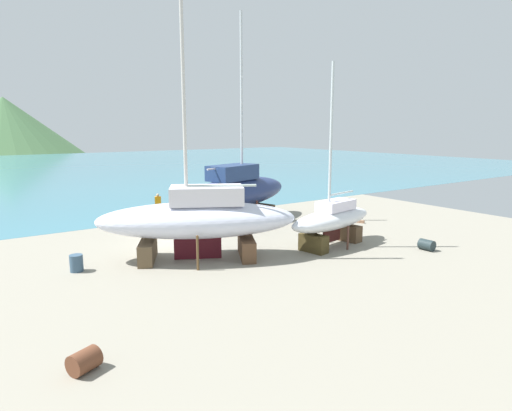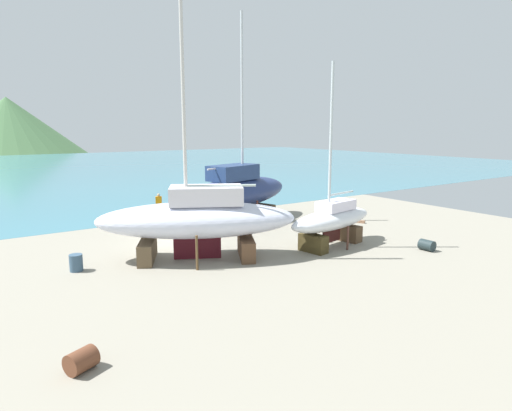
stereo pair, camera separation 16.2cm
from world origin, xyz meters
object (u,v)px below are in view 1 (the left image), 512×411
at_px(worker, 158,205).
at_px(barrel_ochre, 84,361).
at_px(sailboat_large_starboard, 237,191).
at_px(barrel_tipped_right, 427,245).
at_px(barrel_tipped_center, 161,226).
at_px(barrel_blue_faded, 76,263).
at_px(sailboat_small_center, 198,219).
at_px(sailboat_mid_port, 332,219).

relative_size(worker, barrel_ochre, 2.27).
bearing_deg(sailboat_large_starboard, barrel_ochre, -152.14).
bearing_deg(worker, barrel_tipped_right, 53.75).
relative_size(sailboat_large_starboard, barrel_tipped_right, 18.68).
height_order(barrel_tipped_center, barrel_blue_faded, barrel_tipped_center).
height_order(sailboat_small_center, barrel_tipped_right, sailboat_small_center).
distance_m(sailboat_large_starboard, sailboat_small_center, 9.00).
bearing_deg(barrel_blue_faded, barrel_tipped_center, 38.29).
distance_m(sailboat_small_center, worker, 11.61).
relative_size(sailboat_mid_port, barrel_ochre, 12.94).
xyz_separation_m(barrel_tipped_center, barrel_ochre, (-8.08, -13.91, -0.12)).
xyz_separation_m(sailboat_large_starboard, barrel_blue_faded, (-11.94, -4.87, -1.79)).
xyz_separation_m(sailboat_large_starboard, sailboat_mid_port, (0.91, -8.45, -0.66)).
relative_size(sailboat_small_center, sailboat_mid_port, 1.51).
xyz_separation_m(sailboat_small_center, barrel_ochre, (-7.42, -7.51, -1.77)).
xyz_separation_m(sailboat_large_starboard, worker, (-3.87, 4.93, -1.28)).
bearing_deg(barrel_tipped_right, barrel_blue_faded, 156.47).
bearing_deg(sailboat_mid_port, sailboat_small_center, -26.23).
height_order(sailboat_mid_port, barrel_ochre, sailboat_mid_port).
bearing_deg(sailboat_small_center, sailboat_large_starboard, -107.44).
distance_m(sailboat_small_center, barrel_tipped_center, 6.64).
bearing_deg(worker, barrel_tipped_center, 6.60).
relative_size(sailboat_large_starboard, barrel_tipped_center, 16.96).
xyz_separation_m(sailboat_large_starboard, barrel_ochre, (-13.80, -13.87, -1.88)).
height_order(sailboat_small_center, sailboat_mid_port, sailboat_small_center).
xyz_separation_m(sailboat_small_center, worker, (2.51, 11.28, -1.17)).
xyz_separation_m(worker, barrel_blue_faded, (-8.08, -9.79, -0.51)).
bearing_deg(worker, barrel_ochre, -0.45).
bearing_deg(worker, sailboat_large_starboard, 65.54).
height_order(sailboat_small_center, worker, sailboat_small_center).
bearing_deg(sailboat_mid_port, barrel_tipped_center, -62.20).
bearing_deg(barrel_blue_faded, worker, 50.49).
bearing_deg(barrel_tipped_center, worker, 69.19).
relative_size(sailboat_small_center, barrel_tipped_right, 19.23).
relative_size(barrel_ochre, barrel_tipped_right, 0.99).
xyz_separation_m(barrel_blue_faded, barrel_ochre, (-1.86, -9.00, -0.08)).
bearing_deg(barrel_ochre, barrel_tipped_center, 59.86).
height_order(sailboat_small_center, barrel_tipped_center, sailboat_small_center).
bearing_deg(barrel_tipped_center, sailboat_small_center, -95.83).
distance_m(sailboat_mid_port, worker, 14.21).
height_order(worker, barrel_blue_faded, worker).
bearing_deg(barrel_tipped_center, barrel_tipped_right, -49.69).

